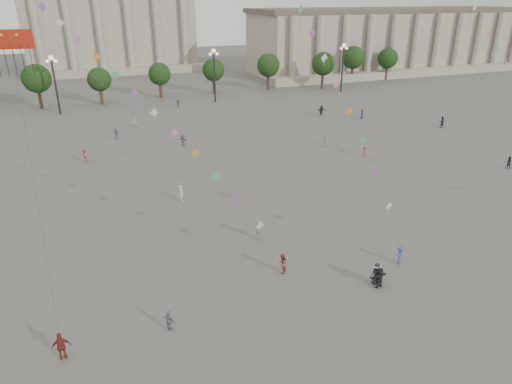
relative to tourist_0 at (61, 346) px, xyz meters
name	(u,v)px	position (x,y,z in m)	size (l,w,h in m)	color
ground	(298,332)	(14.36, -3.03, -0.95)	(360.00, 360.00, 0.00)	#585653
hall_east	(390,40)	(89.36, 90.87, 7.48)	(84.00, 26.22, 17.20)	#A6998B
hall_central	(108,18)	(14.36, 126.19, 13.28)	(48.30, 34.30, 35.50)	#A6998B
tree_row	(134,74)	(14.36, 74.97, 4.44)	(137.12, 5.12, 8.00)	#39281C
lamp_post_mid_west	(54,74)	(-0.64, 66.97, 6.40)	(2.00, 0.90, 10.65)	#262628
lamp_post_mid_east	(214,66)	(29.36, 66.97, 6.40)	(2.00, 0.90, 10.65)	#262628
lamp_post_far_east	(343,59)	(59.36, 66.97, 6.40)	(2.00, 0.90, 10.65)	#262628
person_crowd_0	(178,103)	(21.11, 64.97, -0.17)	(0.91, 0.38, 1.55)	#345376
person_crowd_3	(379,278)	(22.28, -0.65, -0.11)	(1.56, 0.50, 1.68)	black
person_crowd_4	(135,123)	(11.14, 52.35, -0.08)	(1.60, 0.51, 1.73)	silver
person_crowd_6	(259,230)	(16.44, 9.42, 0.01)	(1.23, 0.71, 1.91)	slate
person_crowd_7	(325,141)	(35.80, 32.00, -0.17)	(1.45, 0.46, 1.56)	#B4B4B0
person_crowd_8	(365,151)	(38.49, 25.82, -0.21)	(0.95, 0.55, 1.48)	#953A28
person_crowd_9	(321,110)	(44.26, 48.62, 0.00)	(1.76, 0.56, 1.89)	black
person_crowd_12	(183,140)	(16.37, 39.69, -0.13)	(1.52, 0.48, 1.63)	slate
person_crowd_13	(181,193)	(11.85, 20.51, -0.09)	(0.63, 0.41, 1.72)	white
person_crowd_15	(508,162)	(53.01, 15.28, -0.15)	(0.78, 0.60, 1.60)	black
person_crowd_16	(116,133)	(7.57, 46.70, -0.05)	(1.05, 0.44, 1.80)	slate
person_crowd_17	(85,155)	(2.73, 37.38, -0.05)	(1.16, 0.67, 1.80)	#9A2A44
person_crowd_18	(362,114)	(50.00, 43.99, -0.10)	(0.83, 0.54, 1.70)	navy
person_crowd_19	(442,122)	(58.92, 33.97, 0.00)	(0.92, 0.72, 1.89)	black
tourist_0	(61,346)	(0.00, 0.00, 0.00)	(1.11, 0.46, 1.90)	maroon
tourist_3	(169,321)	(6.55, 0.24, -0.20)	(0.88, 0.37, 1.50)	slate
kite_flyer_0	(282,264)	(16.23, 3.76, -0.10)	(0.83, 0.65, 1.71)	#9D3B2B
kite_flyer_1	(400,255)	(25.84, 1.54, -0.19)	(0.98, 0.56, 1.51)	#383F7E
hat_person	(376,273)	(22.32, -0.19, -0.03)	(0.90, 0.62, 1.77)	black
dragon_kite	(14,56)	(0.25, 3.27, 16.49)	(2.21, 1.94, 17.34)	red
kite_train_east	(474,12)	(50.58, 22.85, 17.47)	(8.57, 37.76, 50.32)	#3F3F3F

